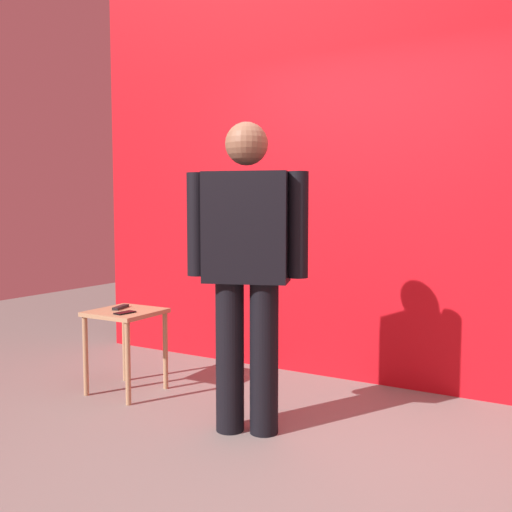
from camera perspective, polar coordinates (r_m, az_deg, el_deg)
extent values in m
plane|color=gray|center=(2.99, 4.35, -21.09)|extent=(12.00, 12.00, 0.00)
cube|color=red|center=(4.21, 14.00, 9.48)|extent=(5.40, 0.12, 3.32)
cylinder|color=black|center=(3.31, -2.70, -10.26)|extent=(0.21, 0.21, 0.89)
cylinder|color=black|center=(3.28, 0.83, -10.43)|extent=(0.21, 0.21, 0.89)
cube|color=black|center=(3.18, -0.96, 2.94)|extent=(0.53, 0.39, 0.63)
cube|color=#2D4784|center=(3.30, -0.54, 3.55)|extent=(0.13, 0.06, 0.53)
cube|color=#B2333D|center=(3.31, -0.52, 3.23)|extent=(0.05, 0.02, 0.48)
cylinder|color=black|center=(3.25, -6.05, 3.23)|extent=(0.15, 0.15, 0.60)
cylinder|color=black|center=(3.14, 4.31, 3.19)|extent=(0.15, 0.15, 0.60)
sphere|color=brown|center=(3.20, -0.97, 11.44)|extent=(0.24, 0.24, 0.24)
cube|color=tan|center=(4.07, -13.24, -5.64)|extent=(0.45, 0.45, 0.03)
cylinder|color=tan|center=(4.13, -17.08, -9.78)|extent=(0.04, 0.04, 0.56)
cylinder|color=tan|center=(3.86, -13.00, -10.70)|extent=(0.04, 0.04, 0.56)
cylinder|color=tan|center=(4.40, -13.31, -8.81)|extent=(0.04, 0.04, 0.56)
cylinder|color=tan|center=(4.15, -9.28, -9.57)|extent=(0.04, 0.04, 0.56)
cube|color=black|center=(3.94, -13.30, -5.68)|extent=(0.09, 0.15, 0.01)
cube|color=black|center=(4.14, -13.71, -5.12)|extent=(0.09, 0.18, 0.02)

